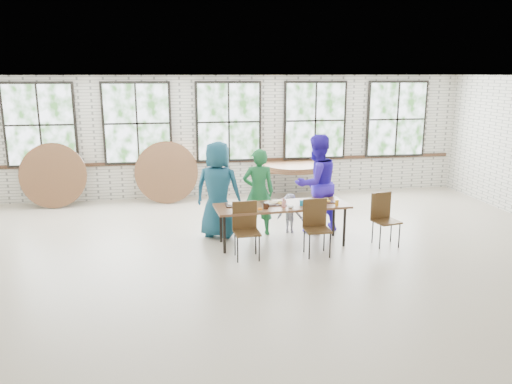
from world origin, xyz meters
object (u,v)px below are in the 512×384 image
dining_table (282,208)px  storage_table (294,171)px  chair_near_right (316,222)px  chair_near_left (246,225)px

dining_table → storage_table: (1.03, 3.30, -0.00)m
chair_near_right → storage_table: bearing=82.2°
dining_table → chair_near_left: bearing=-149.1°
chair_near_left → storage_table: bearing=62.2°
storage_table → dining_table: bearing=-104.6°
chair_near_right → storage_table: 3.90m
dining_table → chair_near_right: (0.47, -0.56, -0.13)m
dining_table → chair_near_right: chair_near_right is taller
chair_near_right → dining_table: bearing=130.5°
dining_table → chair_near_left: size_ratio=2.58×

